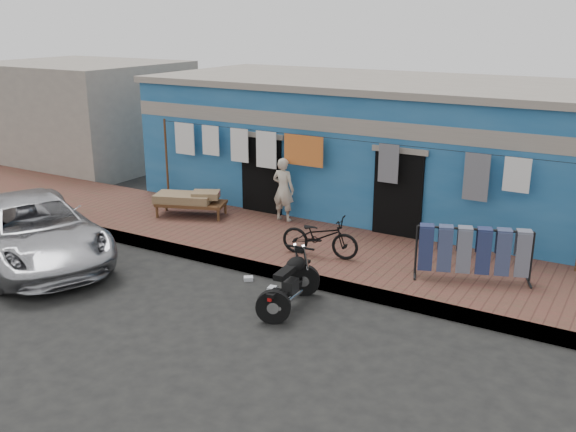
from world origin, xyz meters
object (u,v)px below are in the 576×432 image
at_px(car, 33,229).
at_px(jeans_rack, 473,253).
at_px(bicycle, 320,232).
at_px(motorcycle, 289,282).
at_px(seated_person, 283,189).
at_px(charpoy, 191,204).

xyz_separation_m(car, jeans_rack, (8.20, 2.99, 0.07)).
bearing_deg(bicycle, car, 107.55).
height_order(car, motorcycle, car).
distance_m(seated_person, charpoy, 2.30).
relative_size(seated_person, charpoy, 0.79).
bearing_deg(bicycle, jeans_rack, -92.18).
relative_size(charpoy, jeans_rack, 0.88).
bearing_deg(seated_person, motorcycle, 121.45).
height_order(seated_person, jeans_rack, seated_person).
bearing_deg(jeans_rack, motorcycle, -137.36).
relative_size(seated_person, bicycle, 0.95).
bearing_deg(seated_person, bicycle, 137.27).
height_order(seated_person, motorcycle, seated_person).
distance_m(charpoy, jeans_rack, 6.90).
height_order(car, seated_person, seated_person).
relative_size(car, charpoy, 2.58).
relative_size(seated_person, motorcycle, 0.94).
bearing_deg(seated_person, jeans_rack, 164.00).
xyz_separation_m(seated_person, charpoy, (-2.09, -0.82, -0.46)).
bearing_deg(charpoy, car, -110.82).
height_order(bicycle, motorcycle, bicycle).
bearing_deg(seated_person, charpoy, 20.49).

